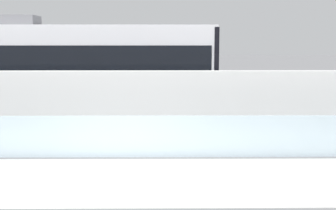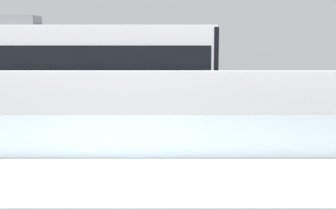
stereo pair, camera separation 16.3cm
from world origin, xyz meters
The scene contains 7 objects.
ground_plane centered at (0.00, 0.00, 0.00)m, with size 200.00×200.00×0.00m, color slate.
bike_path_deck centered at (0.00, 0.00, 0.01)m, with size 32.00×3.20×0.01m, color silver.
glass_parapet centered at (0.00, 1.85, 0.53)m, with size 32.00×0.05×1.05m, color silver.
concrete_barrier_wall centered at (0.00, 3.65, 1.03)m, with size 32.00×0.36×2.06m, color silver.
tram_rail_near centered at (0.00, 6.13, 0.00)m, with size 32.00×0.08×0.01m, color #595654.
tram_rail_far centered at (0.00, 7.57, 0.00)m, with size 32.00×0.08×0.01m, color #595654.
tram centered at (-2.67, 6.85, 1.89)m, with size 11.06×2.54×3.81m.
Camera 2 is at (1.20, -8.71, 2.82)m, focal length 46.11 mm.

